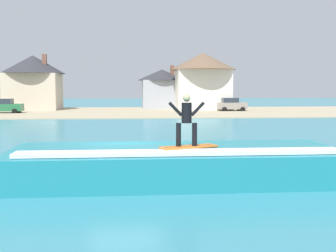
{
  "coord_description": "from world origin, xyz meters",
  "views": [
    {
      "loc": [
        0.26,
        -15.45,
        3.02
      ],
      "look_at": [
        1.79,
        1.76,
        1.52
      ],
      "focal_mm": 45.47,
      "sensor_mm": 36.0,
      "label": 1
    }
  ],
  "objects_px": {
    "surfboard": "(189,147)",
    "house_gabled_white": "(203,76)",
    "house_small_cottage": "(162,87)",
    "car_near_shore": "(5,106)",
    "house_with_chimney": "(33,79)",
    "wave_crest": "(177,163)",
    "surfer": "(187,117)",
    "car_far_shore": "(231,105)"
  },
  "relations": [
    {
      "from": "surfer",
      "to": "house_gabled_white",
      "type": "height_order",
      "value": "house_gabled_white"
    },
    {
      "from": "surfboard",
      "to": "car_near_shore",
      "type": "xyz_separation_m",
      "value": [
        -17.39,
        41.17,
        -0.26
      ]
    },
    {
      "from": "surfer",
      "to": "house_with_chimney",
      "type": "xyz_separation_m",
      "value": [
        -15.61,
        49.53,
        2.27
      ]
    },
    {
      "from": "surfer",
      "to": "car_far_shore",
      "type": "bearing_deg",
      "value": 74.69
    },
    {
      "from": "surfer",
      "to": "house_with_chimney",
      "type": "relative_size",
      "value": 0.18
    },
    {
      "from": "house_small_cottage",
      "to": "car_far_shore",
      "type": "bearing_deg",
      "value": -44.51
    },
    {
      "from": "car_near_shore",
      "to": "car_far_shore",
      "type": "bearing_deg",
      "value": 5.16
    },
    {
      "from": "car_near_shore",
      "to": "car_far_shore",
      "type": "height_order",
      "value": "same"
    },
    {
      "from": "wave_crest",
      "to": "surfboard",
      "type": "bearing_deg",
      "value": -67.37
    },
    {
      "from": "surfboard",
      "to": "car_far_shore",
      "type": "relative_size",
      "value": 0.5
    },
    {
      "from": "wave_crest",
      "to": "car_far_shore",
      "type": "bearing_deg",
      "value": 74.15
    },
    {
      "from": "car_near_shore",
      "to": "house_small_cottage",
      "type": "height_order",
      "value": "house_small_cottage"
    },
    {
      "from": "car_far_shore",
      "to": "house_small_cottage",
      "type": "distance_m",
      "value": 12.65
    },
    {
      "from": "car_far_shore",
      "to": "car_near_shore",
      "type": "bearing_deg",
      "value": -174.84
    },
    {
      "from": "car_far_shore",
      "to": "house_small_cottage",
      "type": "relative_size",
      "value": 0.51
    },
    {
      "from": "car_far_shore",
      "to": "house_small_cottage",
      "type": "bearing_deg",
      "value": 135.49
    },
    {
      "from": "surfboard",
      "to": "house_with_chimney",
      "type": "height_order",
      "value": "house_with_chimney"
    },
    {
      "from": "wave_crest",
      "to": "surfboard",
      "type": "relative_size",
      "value": 5.71
    },
    {
      "from": "surfboard",
      "to": "car_near_shore",
      "type": "bearing_deg",
      "value": 112.9
    },
    {
      "from": "car_near_shore",
      "to": "house_with_chimney",
      "type": "bearing_deg",
      "value": 78.42
    },
    {
      "from": "surfboard",
      "to": "house_gabled_white",
      "type": "relative_size",
      "value": 0.21
    },
    {
      "from": "house_with_chimney",
      "to": "house_small_cottage",
      "type": "xyz_separation_m",
      "value": [
        18.76,
        3.02,
        -1.08
      ]
    },
    {
      "from": "surfer",
      "to": "house_small_cottage",
      "type": "distance_m",
      "value": 52.65
    },
    {
      "from": "surfboard",
      "to": "house_with_chimney",
      "type": "relative_size",
      "value": 0.21
    },
    {
      "from": "wave_crest",
      "to": "car_near_shore",
      "type": "bearing_deg",
      "value": 112.9
    },
    {
      "from": "surfboard",
      "to": "surfer",
      "type": "distance_m",
      "value": 0.94
    },
    {
      "from": "surfer",
      "to": "house_with_chimney",
      "type": "distance_m",
      "value": 51.98
    },
    {
      "from": "car_near_shore",
      "to": "wave_crest",
      "type": "bearing_deg",
      "value": -67.1
    },
    {
      "from": "house_with_chimney",
      "to": "house_small_cottage",
      "type": "distance_m",
      "value": 19.03
    },
    {
      "from": "house_gabled_white",
      "to": "house_small_cottage",
      "type": "height_order",
      "value": "house_gabled_white"
    },
    {
      "from": "house_with_chimney",
      "to": "house_small_cottage",
      "type": "relative_size",
      "value": 1.21
    },
    {
      "from": "surfer",
      "to": "house_small_cottage",
      "type": "xyz_separation_m",
      "value": [
        3.15,
        52.55,
        1.19
      ]
    },
    {
      "from": "house_gabled_white",
      "to": "house_with_chimney",
      "type": "bearing_deg",
      "value": 174.18
    },
    {
      "from": "wave_crest",
      "to": "surfer",
      "type": "height_order",
      "value": "surfer"
    },
    {
      "from": "wave_crest",
      "to": "house_gabled_white",
      "type": "height_order",
      "value": "house_gabled_white"
    },
    {
      "from": "house_gabled_white",
      "to": "house_small_cottage",
      "type": "xyz_separation_m",
      "value": [
        -5.44,
        5.49,
        -1.53
      ]
    },
    {
      "from": "house_small_cottage",
      "to": "car_near_shore",
      "type": "bearing_deg",
      "value": -150.98
    },
    {
      "from": "car_near_shore",
      "to": "house_with_chimney",
      "type": "height_order",
      "value": "house_with_chimney"
    },
    {
      "from": "house_with_chimney",
      "to": "car_near_shore",
      "type": "bearing_deg",
      "value": -101.58
    },
    {
      "from": "wave_crest",
      "to": "car_far_shore",
      "type": "height_order",
      "value": "car_far_shore"
    },
    {
      "from": "surfboard",
      "to": "house_small_cottage",
      "type": "distance_m",
      "value": 52.66
    },
    {
      "from": "wave_crest",
      "to": "surfer",
      "type": "bearing_deg",
      "value": -73.03
    }
  ]
}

